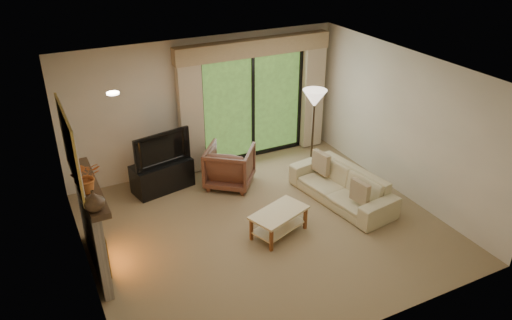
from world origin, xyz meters
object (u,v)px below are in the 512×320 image
armchair (230,166)px  media_console (162,176)px  sofa (342,186)px  coffee_table (279,223)px

armchair → media_console: bearing=19.1°
sofa → media_console: bearing=-132.0°
armchair → coffee_table: 1.82m
media_console → coffee_table: media_console is taller
armchair → coffee_table: bearing=129.7°
armchair → sofa: 2.09m
armchair → coffee_table: size_ratio=0.91×
media_console → armchair: (1.18, -0.41, 0.11)m
sofa → coffee_table: size_ratio=2.17×
sofa → coffee_table: bearing=-83.2°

